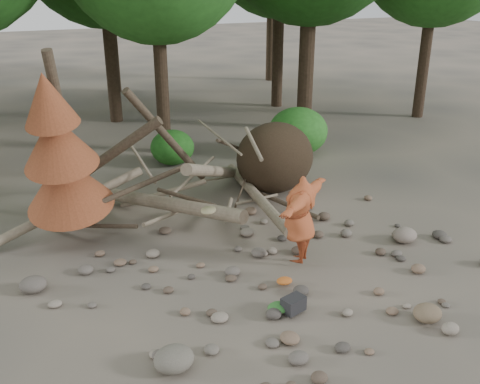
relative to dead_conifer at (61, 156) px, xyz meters
name	(u,v)px	position (x,y,z in m)	size (l,w,h in m)	color
ground	(265,285)	(3.12, -3.37, -2.11)	(120.00, 120.00, 0.00)	#514C44
deadfall_pile	(257,163)	(5.13, 0.87, -1.16)	(8.55, 5.24, 3.30)	#332619
dead_conifer	(61,156)	(0.00, 0.00, 0.00)	(2.06, 2.16, 4.35)	#4C3F30
bush_mid	(172,147)	(3.92, 4.43, -1.55)	(1.40, 1.40, 1.12)	#256A1E
bush_right	(298,131)	(8.12, 3.63, -1.31)	(2.00, 2.00, 1.60)	#307D27
frisbee_thrower	(300,219)	(4.15, -2.91, -1.09)	(3.33, 1.93, 1.89)	#AF4C27
backpack	(293,307)	(3.13, -4.43, -1.97)	(0.41, 0.27, 0.27)	black
cloth_green	(278,310)	(2.89, -4.32, -2.03)	(0.41, 0.34, 0.15)	#2E6D2B
cloth_orange	(284,283)	(3.46, -3.55, -2.05)	(0.32, 0.26, 0.12)	#BB5B20
boulder_front_left	(174,359)	(0.72, -4.91, -1.92)	(0.63, 0.57, 0.38)	#686357
boulder_front_right	(427,313)	(5.14, -5.63, -1.96)	(0.52, 0.46, 0.31)	brown
boulder_mid_right	(405,235)	(6.87, -3.10, -1.94)	(0.57, 0.51, 0.34)	gray
boulder_mid_left	(33,284)	(-0.99, -1.65, -1.96)	(0.52, 0.46, 0.31)	#5B544C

